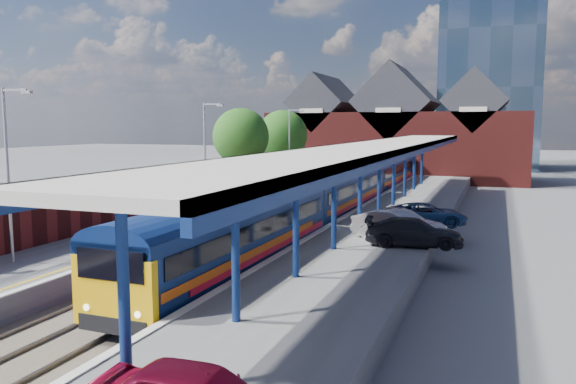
# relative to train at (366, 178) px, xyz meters

# --- Properties ---
(ground) EXTENTS (240.00, 240.00, 0.00)m
(ground) POSITION_rel_train_xyz_m (-1.49, -4.83, -2.12)
(ground) COLOR #5B5B5E
(ground) RESTS_ON ground
(ballast_bed) EXTENTS (6.00, 76.00, 0.06)m
(ballast_bed) POSITION_rel_train_xyz_m (-1.49, -14.83, -2.09)
(ballast_bed) COLOR #473D33
(ballast_bed) RESTS_ON ground
(rails) EXTENTS (4.51, 76.00, 0.14)m
(rails) POSITION_rel_train_xyz_m (-1.49, -14.83, -2.00)
(rails) COLOR slate
(rails) RESTS_ON ground
(left_platform) EXTENTS (5.00, 76.00, 1.00)m
(left_platform) POSITION_rel_train_xyz_m (-6.99, -14.83, -1.62)
(left_platform) COLOR #565659
(left_platform) RESTS_ON ground
(right_platform) EXTENTS (6.00, 76.00, 1.00)m
(right_platform) POSITION_rel_train_xyz_m (4.51, -14.83, -1.62)
(right_platform) COLOR #565659
(right_platform) RESTS_ON ground
(coping_left) EXTENTS (0.30, 76.00, 0.05)m
(coping_left) POSITION_rel_train_xyz_m (-4.64, -14.83, -1.10)
(coping_left) COLOR silver
(coping_left) RESTS_ON left_platform
(coping_right) EXTENTS (0.30, 76.00, 0.05)m
(coping_right) POSITION_rel_train_xyz_m (1.66, -14.83, -1.10)
(coping_right) COLOR silver
(coping_right) RESTS_ON right_platform
(yellow_line) EXTENTS (0.14, 76.00, 0.01)m
(yellow_line) POSITION_rel_train_xyz_m (-5.24, -14.83, -1.12)
(yellow_line) COLOR yellow
(yellow_line) RESTS_ON left_platform
(train) EXTENTS (2.93, 65.92, 3.45)m
(train) POSITION_rel_train_xyz_m (0.00, 0.00, 0.00)
(train) COLOR #0B1E51
(train) RESTS_ON ground
(canopy) EXTENTS (4.50, 52.00, 4.48)m
(canopy) POSITION_rel_train_xyz_m (3.99, -12.88, 3.13)
(canopy) COLOR navy
(canopy) RESTS_ON right_platform
(lamp_post_b) EXTENTS (1.48, 0.18, 7.00)m
(lamp_post_b) POSITION_rel_train_xyz_m (-7.86, -28.83, 2.87)
(lamp_post_b) COLOR #A5A8AA
(lamp_post_b) RESTS_ON left_platform
(lamp_post_c) EXTENTS (1.48, 0.18, 7.00)m
(lamp_post_c) POSITION_rel_train_xyz_m (-7.86, -12.83, 2.87)
(lamp_post_c) COLOR #A5A8AA
(lamp_post_c) RESTS_ON left_platform
(lamp_post_d) EXTENTS (1.48, 0.18, 7.00)m
(lamp_post_d) POSITION_rel_train_xyz_m (-7.86, 3.17, 2.87)
(lamp_post_d) COLOR #A5A8AA
(lamp_post_d) RESTS_ON left_platform
(platform_sign) EXTENTS (0.55, 0.08, 2.50)m
(platform_sign) POSITION_rel_train_xyz_m (-6.49, -10.83, 0.57)
(platform_sign) COLOR #A5A8AA
(platform_sign) RESTS_ON left_platform
(brick_wall) EXTENTS (0.35, 50.00, 3.86)m
(brick_wall) POSITION_rel_train_xyz_m (-9.59, -21.30, 0.33)
(brick_wall) COLOR maroon
(brick_wall) RESTS_ON left_platform
(station_building) EXTENTS (30.00, 12.12, 13.78)m
(station_building) POSITION_rel_train_xyz_m (-1.49, 23.16, 3.33)
(station_building) COLOR maroon
(station_building) RESTS_ON ground
(glass_tower) EXTENTS (14.20, 14.20, 40.30)m
(glass_tower) POSITION_rel_train_xyz_m (8.51, 45.17, 18.08)
(glass_tower) COLOR slate
(glass_tower) RESTS_ON ground
(tree_near) EXTENTS (5.20, 5.20, 8.10)m
(tree_near) POSITION_rel_train_xyz_m (-11.84, 1.07, 3.23)
(tree_near) COLOR #382314
(tree_near) RESTS_ON ground
(tree_far) EXTENTS (5.20, 5.20, 8.10)m
(tree_far) POSITION_rel_train_xyz_m (-10.84, 9.07, 3.23)
(tree_far) COLOR #382314
(tree_far) RESTS_ON ground
(parked_car_silver) EXTENTS (4.78, 2.88, 1.49)m
(parked_car_silver) POSITION_rel_train_xyz_m (5.90, -18.90, -0.38)
(parked_car_silver) COLOR #B7B8BD
(parked_car_silver) RESTS_ON right_platform
(parked_car_dark) EXTENTS (4.64, 2.38, 1.29)m
(parked_car_dark) POSITION_rel_train_xyz_m (6.78, -19.94, -0.48)
(parked_car_dark) COLOR black
(parked_car_dark) RESTS_ON right_platform
(parked_car_blue) EXTENTS (4.81, 2.94, 1.25)m
(parked_car_blue) POSITION_rel_train_xyz_m (6.64, -14.24, -0.50)
(parked_car_blue) COLOR navy
(parked_car_blue) RESTS_ON right_platform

